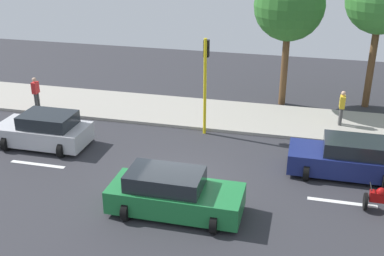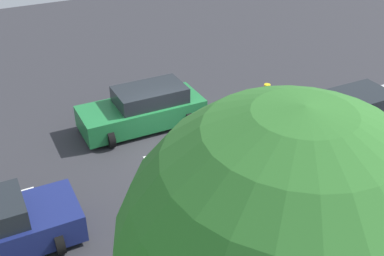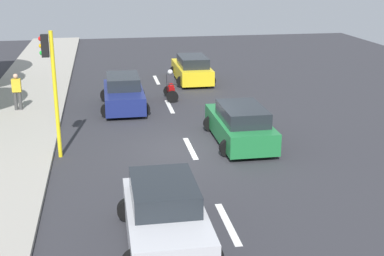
# 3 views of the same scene
# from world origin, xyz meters

# --- Properties ---
(ground_plane) EXTENTS (40.00, 60.00, 0.10)m
(ground_plane) POSITION_xyz_m (0.00, 0.00, -0.05)
(ground_plane) COLOR #2D2D33
(lane_stripe_far_north) EXTENTS (0.20, 2.40, 0.01)m
(lane_stripe_far_north) POSITION_xyz_m (0.00, -12.00, 0.01)
(lane_stripe_far_north) COLOR white
(lane_stripe_far_north) RESTS_ON ground
(lane_stripe_north) EXTENTS (0.20, 2.40, 0.01)m
(lane_stripe_north) POSITION_xyz_m (0.00, -6.00, 0.01)
(lane_stripe_north) COLOR white
(lane_stripe_north) RESTS_ON ground
(lane_stripe_mid) EXTENTS (0.20, 2.40, 0.01)m
(lane_stripe_mid) POSITION_xyz_m (0.00, 0.00, 0.01)
(lane_stripe_mid) COLOR white
(lane_stripe_mid) RESTS_ON ground
(lane_stripe_south) EXTENTS (0.20, 2.40, 0.01)m
(lane_stripe_south) POSITION_xyz_m (0.00, 6.00, 0.01)
(lane_stripe_south) COLOR white
(lane_stripe_south) RESTS_ON ground
(car_silver) EXTENTS (2.32, 4.02, 1.52)m
(car_silver) POSITION_xyz_m (1.75, 6.61, 0.71)
(car_silver) COLOR #B7B7BC
(car_silver) RESTS_ON ground
(car_yellow_cab) EXTENTS (2.22, 4.44, 1.52)m
(car_yellow_cab) POSITION_xyz_m (-2.01, -11.30, 0.71)
(car_yellow_cab) COLOR yellow
(car_yellow_cab) RESTS_ON ground
(car_dark_blue) EXTENTS (2.22, 4.32, 1.52)m
(car_dark_blue) POSITION_xyz_m (2.18, -6.20, 0.71)
(car_dark_blue) COLOR navy
(car_dark_blue) RESTS_ON ground
(car_green) EXTENTS (2.25, 4.51, 1.52)m
(car_green) POSITION_xyz_m (-2.00, -0.37, 0.71)
(car_green) COLOR #1E7238
(car_green) RESTS_ON ground
(motorcycle) EXTENTS (0.60, 1.30, 1.53)m
(motorcycle) POSITION_xyz_m (-0.23, -7.36, 0.64)
(motorcycle) COLOR black
(motorcycle) RESTS_ON ground
(pedestrian_by_tree) EXTENTS (0.40, 0.24, 1.69)m
(pedestrian_by_tree) POSITION_xyz_m (7.01, -6.13, 1.06)
(pedestrian_by_tree) COLOR #3F3F3F
(pedestrian_by_tree) RESTS_ON sidewalk
(traffic_light_corner) EXTENTS (0.49, 0.24, 4.50)m
(traffic_light_corner) POSITION_xyz_m (4.85, 0.06, 2.93)
(traffic_light_corner) COLOR yellow
(traffic_light_corner) RESTS_ON ground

